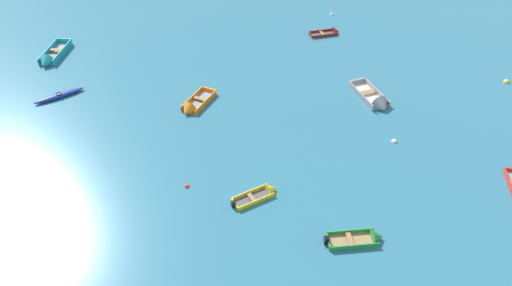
% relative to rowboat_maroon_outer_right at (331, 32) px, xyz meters
% --- Properties ---
extents(rowboat_maroon_outer_right, '(2.95, 1.18, 0.94)m').
position_rel_rowboat_maroon_outer_right_xyz_m(rowboat_maroon_outer_right, '(0.00, 0.00, 0.00)').
color(rowboat_maroon_outer_right, '#4C4C51').
rests_on(rowboat_maroon_outer_right, ground_plane).
extents(rowboat_yellow_center, '(2.97, 1.66, 0.82)m').
position_rel_rowboat_maroon_outer_right_xyz_m(rowboat_yellow_center, '(-10.79, -19.11, 0.00)').
color(rowboat_yellow_center, '#4C4C51').
rests_on(rowboat_yellow_center, ground_plane).
extents(kayak_deep_blue_back_row_right, '(3.72, 2.03, 0.36)m').
position_rel_rowboat_maroon_outer_right_xyz_m(kayak_deep_blue_back_row_right, '(-23.97, -6.01, 0.05)').
color(kayak_deep_blue_back_row_right, navy).
rests_on(kayak_deep_blue_back_row_right, ground_plane).
extents(rowboat_turquoise_outer_left, '(2.53, 4.71, 1.26)m').
position_rel_rowboat_maroon_outer_right_xyz_m(rowboat_turquoise_outer_left, '(-25.41, -0.01, 0.12)').
color(rowboat_turquoise_outer_left, gray).
rests_on(rowboat_turquoise_outer_left, ground_plane).
extents(rowboat_orange_distant_center, '(3.08, 3.52, 1.18)m').
position_rel_rowboat_maroon_outer_right_xyz_m(rowboat_orange_distant_center, '(-14.10, -9.60, 0.05)').
color(rowboat_orange_distant_center, gray).
rests_on(rowboat_orange_distant_center, ground_plane).
extents(rowboat_grey_cluster_outer, '(2.06, 4.29, 1.38)m').
position_rel_rowboat_maroon_outer_right_xyz_m(rowboat_grey_cluster_outer, '(-0.50, -11.73, 0.09)').
color(rowboat_grey_cluster_outer, beige).
rests_on(rowboat_grey_cluster_outer, ground_plane).
extents(rowboat_green_midfield_left, '(3.27, 1.32, 0.95)m').
position_rel_rowboat_maroon_outer_right_xyz_m(rowboat_green_midfield_left, '(-6.13, -23.47, 0.02)').
color(rowboat_green_midfield_left, '#99754C').
rests_on(rowboat_green_midfield_left, ground_plane).
extents(mooring_buoy_central, '(0.48, 0.48, 0.48)m').
position_rel_rowboat_maroon_outer_right_xyz_m(mooring_buoy_central, '(11.06, -11.00, -0.13)').
color(mooring_buoy_central, yellow).
rests_on(mooring_buoy_central, ground_plane).
extents(mooring_buoy_near_foreground, '(0.38, 0.38, 0.38)m').
position_rel_rowboat_maroon_outer_right_xyz_m(mooring_buoy_near_foreground, '(-1.05, -16.14, -0.13)').
color(mooring_buoy_near_foreground, silver).
rests_on(mooring_buoy_near_foreground, ground_plane).
extents(mooring_buoy_midfield, '(0.34, 0.34, 0.34)m').
position_rel_rowboat_maroon_outer_right_xyz_m(mooring_buoy_midfield, '(1.47, 4.09, -0.13)').
color(mooring_buoy_midfield, silver).
rests_on(mooring_buoy_midfield, ground_plane).
extents(mooring_buoy_between_boats_left, '(0.31, 0.31, 0.31)m').
position_rel_rowboat_maroon_outer_right_xyz_m(mooring_buoy_between_boats_left, '(-15.19, -17.55, -0.13)').
color(mooring_buoy_between_boats_left, red).
rests_on(mooring_buoy_between_boats_left, ground_plane).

